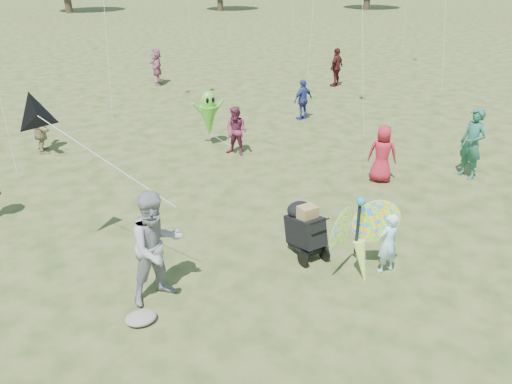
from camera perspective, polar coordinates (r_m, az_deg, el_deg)
ground at (r=9.49m, az=5.00°, el=-9.31°), size 160.00×160.00×0.00m
child_girl at (r=9.54m, az=14.84°, el=-5.68°), size 0.45×0.31×1.21m
adult_man at (r=8.49m, az=-11.28°, el=-6.20°), size 1.13×0.98×2.01m
grey_bag at (r=8.53m, az=-13.01°, el=-13.82°), size 0.51×0.42×0.16m
crowd_a at (r=13.40m, az=14.24°, el=4.24°), size 0.87×0.85×1.51m
crowd_c at (r=18.45m, az=5.39°, el=10.46°), size 0.93×0.57×1.47m
crowd_d at (r=16.43m, az=-23.51°, el=6.82°), size 0.49×1.46×1.56m
crowd_e at (r=14.88m, az=-2.25°, el=6.96°), size 0.88×0.90×1.46m
crowd_f at (r=14.35m, az=23.49°, el=5.09°), size 0.49×0.72×1.89m
crowd_h at (r=23.82m, az=9.18°, el=13.90°), size 1.10×0.85×1.74m
crowd_j at (r=24.37m, az=-11.29°, el=13.88°), size 0.74×1.59×1.65m
jogging_stroller at (r=9.80m, az=5.55°, el=-3.93°), size 0.57×1.08×1.09m
butterfly_kite at (r=9.17m, az=11.77°, el=-5.10°), size 1.74×0.75×1.80m
delta_kite_rig at (r=9.48m, az=-23.64°, el=7.95°), size 2.26×2.25×1.69m
alien_kite at (r=15.62m, az=-5.41°, el=8.66°), size 1.12×0.69×1.74m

